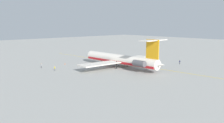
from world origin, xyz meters
The scene contains 10 objects.
ground centered at (0.00, 0.00, 0.00)m, with size 357.00×357.00×0.00m, color #9E9E99.
main_jetliner centered at (-1.12, 5.55, 3.11)m, with size 39.10×34.74×11.39m.
ground_crew_near_nose centered at (10.42, 27.43, 1.13)m, with size 0.42×0.28×1.78m.
ground_crew_near_tail centered at (18.99, 28.38, 1.11)m, with size 0.37×0.30×1.75m.
ground_crew_portside centered at (20.26, -12.73, 1.11)m, with size 0.43×0.28×1.75m.
ground_crew_starboard centered at (-12.06, -16.95, 1.13)m, with size 0.45×0.29×1.79m.
safety_cone_nose centered at (21.96, -11.42, 0.28)m, with size 0.40×0.40×0.55m, color #EA590F.
safety_cone_wingtip centered at (21.22, -4.36, 0.28)m, with size 0.40×0.40×0.55m, color #EA590F.
safety_cone_tail centered at (19.71, 17.77, 0.28)m, with size 0.40×0.40×0.55m, color #EA590F.
taxiway_centreline centered at (-0.02, -2.05, 0.00)m, with size 105.23×0.36×0.01m, color gold.
Camera 1 is at (-62.03, 66.03, 16.65)m, focal length 36.91 mm.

